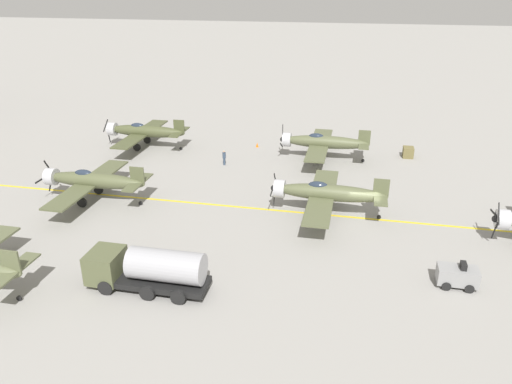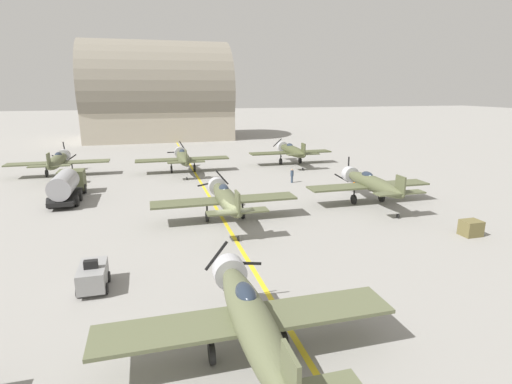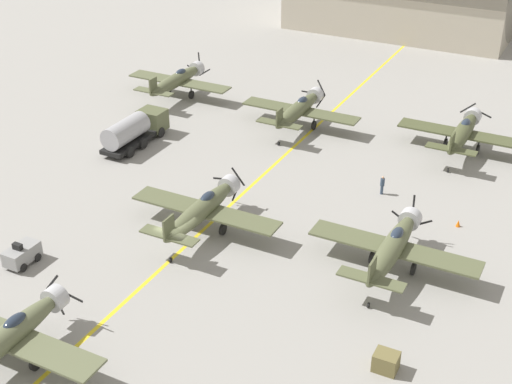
{
  "view_description": "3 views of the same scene",
  "coord_description": "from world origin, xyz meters",
  "px_view_note": "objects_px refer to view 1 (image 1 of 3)",
  "views": [
    {
      "loc": [
        -39.28,
        0.92,
        18.92
      ],
      "look_at": [
        -4.88,
        8.26,
        3.75
      ],
      "focal_mm": 35.0,
      "sensor_mm": 36.0,
      "label": 1
    },
    {
      "loc": [
        -5.66,
        -27.7,
        10.6
      ],
      "look_at": [
        3.29,
        5.3,
        1.77
      ],
      "focal_mm": 28.0,
      "sensor_mm": 36.0,
      "label": 2
    },
    {
      "loc": [
        24.69,
        -35.72,
        28.91
      ],
      "look_at": [
        2.63,
        7.08,
        2.16
      ],
      "focal_mm": 50.0,
      "sensor_mm": 36.0,
      "label": 3
    }
  ],
  "objects_px": {
    "airplane_mid_right": "(323,142)",
    "fuel_tanker": "(147,269)",
    "ground_crew_walking": "(224,157)",
    "airplane_far_right": "(144,131)",
    "airplane_mid_center": "(326,193)",
    "supply_crate_by_tanker": "(408,152)",
    "tow_tractor": "(458,275)",
    "traffic_cone": "(257,145)",
    "airplane_far_center": "(92,180)"
  },
  "relations": [
    {
      "from": "ground_crew_walking",
      "to": "airplane_far_center",
      "type": "bearing_deg",
      "value": 141.91
    },
    {
      "from": "tow_tractor",
      "to": "airplane_mid_center",
      "type": "bearing_deg",
      "value": 45.9
    },
    {
      "from": "tow_tractor",
      "to": "airplane_far_center",
      "type": "bearing_deg",
      "value": 76.02
    },
    {
      "from": "ground_crew_walking",
      "to": "supply_crate_by_tanker",
      "type": "xyz_separation_m",
      "value": [
        6.87,
        -19.85,
        -0.32
      ]
    },
    {
      "from": "airplane_mid_right",
      "to": "supply_crate_by_tanker",
      "type": "height_order",
      "value": "airplane_mid_right"
    },
    {
      "from": "airplane_mid_center",
      "to": "ground_crew_walking",
      "type": "height_order",
      "value": "airplane_mid_center"
    },
    {
      "from": "airplane_far_right",
      "to": "ground_crew_walking",
      "type": "height_order",
      "value": "airplane_far_right"
    },
    {
      "from": "airplane_far_center",
      "to": "fuel_tanker",
      "type": "distance_m",
      "value": 16.13
    },
    {
      "from": "fuel_tanker",
      "to": "supply_crate_by_tanker",
      "type": "relative_size",
      "value": 5.72
    },
    {
      "from": "airplane_mid_center",
      "to": "fuel_tanker",
      "type": "relative_size",
      "value": 1.5
    },
    {
      "from": "ground_crew_walking",
      "to": "supply_crate_by_tanker",
      "type": "bearing_deg",
      "value": -70.91
    },
    {
      "from": "airplane_mid_right",
      "to": "fuel_tanker",
      "type": "bearing_deg",
      "value": 152.86
    },
    {
      "from": "airplane_mid_right",
      "to": "ground_crew_walking",
      "type": "bearing_deg",
      "value": 102.18
    },
    {
      "from": "airplane_mid_center",
      "to": "fuel_tanker",
      "type": "distance_m",
      "value": 17.28
    },
    {
      "from": "airplane_mid_center",
      "to": "airplane_far_center",
      "type": "bearing_deg",
      "value": 98.1
    },
    {
      "from": "airplane_mid_right",
      "to": "airplane_far_right",
      "type": "xyz_separation_m",
      "value": [
        -0.15,
        21.31,
        0.0
      ]
    },
    {
      "from": "airplane_far_center",
      "to": "tow_tractor",
      "type": "height_order",
      "value": "airplane_far_center"
    },
    {
      "from": "tow_tractor",
      "to": "ground_crew_walking",
      "type": "bearing_deg",
      "value": 47.84
    },
    {
      "from": "tow_tractor",
      "to": "traffic_cone",
      "type": "bearing_deg",
      "value": 36.09
    },
    {
      "from": "traffic_cone",
      "to": "ground_crew_walking",
      "type": "bearing_deg",
      "value": 162.03
    },
    {
      "from": "airplane_far_center",
      "to": "tow_tractor",
      "type": "distance_m",
      "value": 31.45
    },
    {
      "from": "tow_tractor",
      "to": "supply_crate_by_tanker",
      "type": "height_order",
      "value": "tow_tractor"
    },
    {
      "from": "airplane_mid_center",
      "to": "tow_tractor",
      "type": "height_order",
      "value": "airplane_mid_center"
    },
    {
      "from": "airplane_far_right",
      "to": "supply_crate_by_tanker",
      "type": "xyz_separation_m",
      "value": [
        2.93,
        -30.86,
        -1.43
      ]
    },
    {
      "from": "airplane_far_right",
      "to": "tow_tractor",
      "type": "xyz_separation_m",
      "value": [
        -23.24,
        -32.33,
        -1.22
      ]
    },
    {
      "from": "airplane_far_right",
      "to": "ground_crew_walking",
      "type": "distance_m",
      "value": 11.75
    },
    {
      "from": "fuel_tanker",
      "to": "tow_tractor",
      "type": "relative_size",
      "value": 3.08
    },
    {
      "from": "airplane_far_center",
      "to": "traffic_cone",
      "type": "bearing_deg",
      "value": -27.63
    },
    {
      "from": "airplane_mid_right",
      "to": "airplane_far_center",
      "type": "bearing_deg",
      "value": 119.56
    },
    {
      "from": "airplane_mid_right",
      "to": "ground_crew_walking",
      "type": "height_order",
      "value": "airplane_mid_right"
    },
    {
      "from": "supply_crate_by_tanker",
      "to": "traffic_cone",
      "type": "distance_m",
      "value": 17.62
    },
    {
      "from": "airplane_far_right",
      "to": "airplane_far_center",
      "type": "bearing_deg",
      "value": -165.01
    },
    {
      "from": "airplane_mid_center",
      "to": "supply_crate_by_tanker",
      "type": "distance_m",
      "value": 18.84
    },
    {
      "from": "airplane_mid_center",
      "to": "tow_tractor",
      "type": "bearing_deg",
      "value": -130.31
    },
    {
      "from": "ground_crew_walking",
      "to": "airplane_far_right",
      "type": "bearing_deg",
      "value": 70.33
    },
    {
      "from": "airplane_mid_right",
      "to": "fuel_tanker",
      "type": "xyz_separation_m",
      "value": [
        -27.97,
        8.9,
        -0.5
      ]
    },
    {
      "from": "fuel_tanker",
      "to": "traffic_cone",
      "type": "distance_m",
      "value": 30.8
    },
    {
      "from": "airplane_mid_right",
      "to": "airplane_far_right",
      "type": "bearing_deg",
      "value": 80.91
    },
    {
      "from": "tow_tractor",
      "to": "ground_crew_walking",
      "type": "xyz_separation_m",
      "value": [
        19.3,
        21.32,
        0.11
      ]
    },
    {
      "from": "airplane_mid_right",
      "to": "tow_tractor",
      "type": "bearing_deg",
      "value": -164.26
    },
    {
      "from": "airplane_mid_right",
      "to": "tow_tractor",
      "type": "height_order",
      "value": "airplane_mid_right"
    },
    {
      "from": "fuel_tanker",
      "to": "traffic_cone",
      "type": "relative_size",
      "value": 14.55
    },
    {
      "from": "airplane_mid_right",
      "to": "airplane_mid_center",
      "type": "bearing_deg",
      "value": 176.76
    },
    {
      "from": "airplane_mid_center",
      "to": "supply_crate_by_tanker",
      "type": "xyz_separation_m",
      "value": [
        16.99,
        -8.0,
        -1.43
      ]
    },
    {
      "from": "fuel_tanker",
      "to": "tow_tractor",
      "type": "height_order",
      "value": "fuel_tanker"
    },
    {
      "from": "airplane_far_right",
      "to": "supply_crate_by_tanker",
      "type": "relative_size",
      "value": 8.58
    },
    {
      "from": "airplane_mid_right",
      "to": "traffic_cone",
      "type": "height_order",
      "value": "airplane_mid_right"
    },
    {
      "from": "fuel_tanker",
      "to": "traffic_cone",
      "type": "xyz_separation_m",
      "value": [
        30.76,
        -0.84,
        -1.24
      ]
    },
    {
      "from": "airplane_far_center",
      "to": "ground_crew_walking",
      "type": "xyz_separation_m",
      "value": [
        11.71,
        -9.18,
        -1.11
      ]
    },
    {
      "from": "airplane_far_center",
      "to": "airplane_mid_center",
      "type": "bearing_deg",
      "value": -81.78
    }
  ]
}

